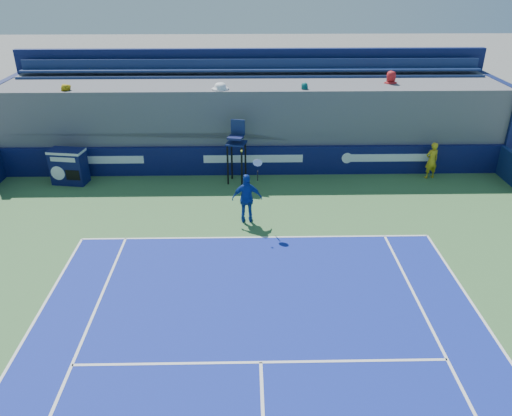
{
  "coord_description": "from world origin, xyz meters",
  "views": [
    {
      "loc": [
        -0.27,
        -1.84,
        7.92
      ],
      "look_at": [
        0.0,
        11.5,
        1.25
      ],
      "focal_mm": 35.0,
      "sensor_mm": 36.0,
      "label": 1
    }
  ],
  "objects_px": {
    "ball_person": "(432,160)",
    "tennis_player": "(247,198)",
    "match_clock": "(69,166)",
    "umpire_chair": "(237,145)"
  },
  "relations": [
    {
      "from": "ball_person",
      "to": "match_clock",
      "type": "height_order",
      "value": "ball_person"
    },
    {
      "from": "match_clock",
      "to": "tennis_player",
      "type": "xyz_separation_m",
      "value": [
        6.93,
        -3.38,
        0.12
      ]
    },
    {
      "from": "ball_person",
      "to": "umpire_chair",
      "type": "relative_size",
      "value": 0.6
    },
    {
      "from": "ball_person",
      "to": "tennis_player",
      "type": "bearing_deg",
      "value": 12.17
    },
    {
      "from": "ball_person",
      "to": "match_clock",
      "type": "distance_m",
      "value": 14.29
    },
    {
      "from": "umpire_chair",
      "to": "tennis_player",
      "type": "distance_m",
      "value": 3.44
    },
    {
      "from": "tennis_player",
      "to": "match_clock",
      "type": "bearing_deg",
      "value": 154.01
    },
    {
      "from": "ball_person",
      "to": "match_clock",
      "type": "xyz_separation_m",
      "value": [
        -14.28,
        -0.22,
        -0.02
      ]
    },
    {
      "from": "ball_person",
      "to": "tennis_player",
      "type": "xyz_separation_m",
      "value": [
        -7.36,
        -3.59,
        0.11
      ]
    },
    {
      "from": "umpire_chair",
      "to": "tennis_player",
      "type": "xyz_separation_m",
      "value": [
        0.38,
        -3.35,
        -0.66
      ]
    }
  ]
}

